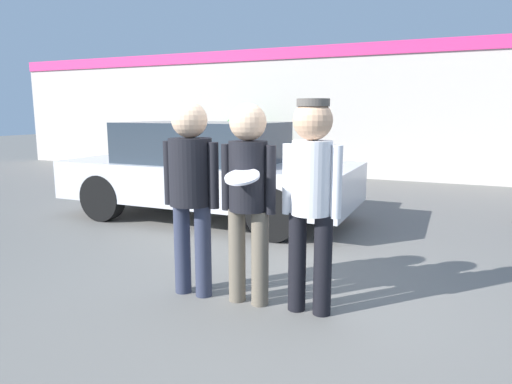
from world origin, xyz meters
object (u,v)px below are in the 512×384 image
(parked_car_near, at_px, (207,170))
(person_middle_with_frisbee, at_px, (248,187))
(shrub, at_px, (245,146))
(person_left, at_px, (191,181))
(person_right, at_px, (311,187))

(parked_car_near, bearing_deg, person_middle_with_frisbee, -54.47)
(person_middle_with_frisbee, height_order, shrub, person_middle_with_frisbee)
(person_left, relative_size, person_right, 0.99)
(person_left, distance_m, parked_car_near, 3.13)
(person_middle_with_frisbee, distance_m, person_right, 0.55)
(person_left, relative_size, shrub, 1.10)
(person_left, bearing_deg, person_middle_with_frisbee, 2.57)
(person_right, xyz_separation_m, shrub, (-3.92, 7.17, -0.27))
(person_left, bearing_deg, shrub, 111.38)
(person_left, xyz_separation_m, shrub, (-2.83, 7.22, -0.26))
(shrub, bearing_deg, person_right, -61.30)
(person_left, xyz_separation_m, person_right, (1.10, 0.06, 0.01))
(shrub, bearing_deg, person_left, -68.62)
(person_left, distance_m, person_right, 1.10)
(person_left, height_order, person_right, person_right)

